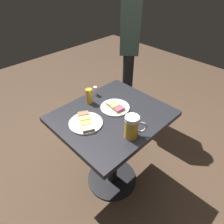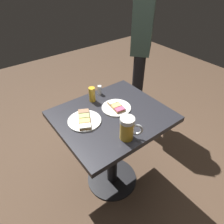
{
  "view_description": "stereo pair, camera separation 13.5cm",
  "coord_description": "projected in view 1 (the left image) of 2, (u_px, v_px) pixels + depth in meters",
  "views": [
    {
      "loc": [
        -0.75,
        -0.76,
        1.61
      ],
      "look_at": [
        0.0,
        0.0,
        0.77
      ],
      "focal_mm": 32.09,
      "sensor_mm": 36.0,
      "label": 1
    },
    {
      "loc": [
        -0.65,
        -0.85,
        1.61
      ],
      "look_at": [
        0.0,
        0.0,
        0.77
      ],
      "focal_mm": 32.09,
      "sensor_mm": 36.0,
      "label": 2
    }
  ],
  "objects": [
    {
      "name": "salt_shaker",
      "position": [
        95.0,
        91.0,
        1.54
      ],
      "size": [
        0.03,
        0.03,
        0.07
      ],
      "primitive_type": "cylinder",
      "color": "silver",
      "rests_on": "cafe_table"
    },
    {
      "name": "patron_standing",
      "position": [
        130.0,
        41.0,
        1.99
      ],
      "size": [
        0.36,
        0.34,
        1.62
      ],
      "rotation": [
        0.0,
        0.0,
        -2.43
      ],
      "color": "black",
      "rests_on": "ground_plane"
    },
    {
      "name": "plate_near",
      "position": [
        115.0,
        107.0,
        1.42
      ],
      "size": [
        0.21,
        0.21,
        0.03
      ],
      "color": "white",
      "rests_on": "cafe_table"
    },
    {
      "name": "ground_plane",
      "position": [
        112.0,
        178.0,
        1.83
      ],
      "size": [
        6.0,
        6.0,
        0.0
      ],
      "primitive_type": "plane",
      "color": "#4C3828"
    },
    {
      "name": "beer_mug",
      "position": [
        132.0,
        127.0,
        1.16
      ],
      "size": [
        0.12,
        0.11,
        0.15
      ],
      "color": "gold",
      "rests_on": "cafe_table"
    },
    {
      "name": "cafe_table",
      "position": [
        112.0,
        133.0,
        1.48
      ],
      "size": [
        0.74,
        0.64,
        0.75
      ],
      "color": "black",
      "rests_on": "ground_plane"
    },
    {
      "name": "plate_far",
      "position": [
        86.0,
        122.0,
        1.29
      ],
      "size": [
        0.22,
        0.22,
        0.03
      ],
      "color": "white",
      "rests_on": "cafe_table"
    },
    {
      "name": "beer_glass_small",
      "position": [
        89.0,
        96.0,
        1.45
      ],
      "size": [
        0.05,
        0.05,
        0.11
      ],
      "primitive_type": "cylinder",
      "color": "gold",
      "rests_on": "cafe_table"
    }
  ]
}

